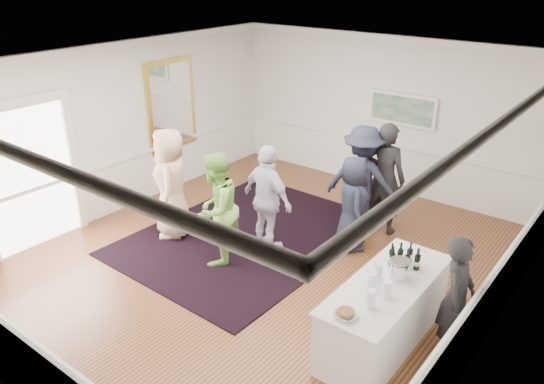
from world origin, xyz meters
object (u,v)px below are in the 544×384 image
Objects in this scene: guest_dark_a at (362,180)px; ice_bucket at (399,270)px; bartender at (457,297)px; guest_navy at (352,203)px; guest_lilac at (268,200)px; guest_green at (216,209)px; guest_dark_b at (385,178)px; nut_bowl at (346,314)px; serving_table at (385,313)px; guest_tan at (171,183)px.

guest_dark_a reaches higher than ice_bucket.
guest_dark_a reaches higher than bartender.
guest_dark_a is 1.20× the size of guest_navy.
guest_dark_a is 7.59× the size of ice_bucket.
guest_dark_a is at bearing -108.71° from guest_lilac.
guest_navy is at bearing 127.33° from guest_green.
bartender is 0.74m from ice_bucket.
bartender is at bearing 13.62° from ice_bucket.
guest_green is at bearing 179.97° from ice_bucket.
guest_dark_b is 0.92m from guest_navy.
guest_navy is at bearing -128.32° from guest_lilac.
nut_bowl is at bearing 140.25° from bartender.
guest_dark_b is 7.63× the size of nut_bowl.
guest_dark_b reaches higher than guest_dark_a.
ice_bucket is (2.70, -0.79, 0.09)m from guest_lilac.
guest_lilac is (-3.39, 0.62, 0.12)m from bartender.
guest_lilac reaches higher than serving_table.
guest_lilac is (0.41, 0.79, -0.00)m from guest_green.
nut_bowl is (-0.07, -0.90, 0.48)m from serving_table.
guest_tan is 1.77m from guest_lilac.
guest_lilac is at bearing 54.90° from guest_dark_b.
serving_table is 1.37× the size of bartender.
guest_green is 0.94× the size of guest_dark_a.
nut_bowl is at bearing 58.22° from guest_green.
bartender is 6.22× the size of ice_bucket.
guest_dark_b is at bearing 136.60° from guest_green.
guest_green is 1.00× the size of guest_lilac.
guest_dark_b is at bearing 117.69° from serving_table.
guest_dark_b is at bearing -152.54° from guest_dark_a.
bartender is at bearing 126.39° from guest_dark_a.
bartender is at bearing 57.15° from nut_bowl.
guest_tan reaches higher than ice_bucket.
guest_dark_a is at bearing -26.08° from guest_navy.
guest_dark_a is at bearing 42.17° from bartender.
serving_table is at bearing 74.75° from guest_green.
guest_green is 0.92× the size of guest_dark_b.
guest_tan is at bearing 163.23° from nut_bowl.
guest_navy is 6.33× the size of ice_bucket.
guest_dark_b is (1.60, 2.60, 0.09)m from guest_green.
serving_table is at bearing 170.72° from guest_lilac.
nut_bowl is (4.25, -1.28, -0.05)m from guest_tan.
guest_tan reaches higher than guest_lilac.
guest_lilac is (1.66, 0.60, -0.06)m from guest_tan.
guest_green is 0.89m from guest_lilac.
serving_table is 1.09× the size of guest_dark_b.
bartender is 3.45m from guest_lilac.
nut_bowl is at bearing 154.87° from guest_lilac.
ice_bucket is at bearing 118.38° from guest_dark_b.
guest_green is 3.12m from ice_bucket.
guest_tan is 7.39× the size of nut_bowl.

